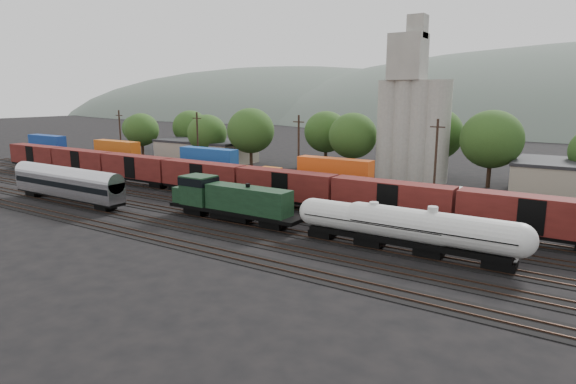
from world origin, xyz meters
The scene contains 13 objects.
ground centered at (0.00, 0.00, 0.00)m, with size 600.00×600.00×0.00m, color black.
tracks centered at (0.00, 0.00, 0.05)m, with size 180.00×33.20×0.20m.
green_locomotive centered at (-5.69, -5.00, 2.84)m, with size 18.94×3.34×5.01m.
tank_car_a centered at (13.74, -5.00, 2.69)m, with size 17.25×3.09×4.52m.
tank_car_b centered at (19.70, -5.00, 2.84)m, with size 18.35×3.29×4.81m.
passenger_coach centered at (-31.32, -10.00, 3.12)m, with size 22.36×2.76×5.08m.
orange_locomotive centered at (-5.80, 10.00, 2.39)m, with size 16.66×2.78×4.16m.
boxcar_string centered at (11.81, 5.00, 3.12)m, with size 169.00×2.90×4.20m.
container_wall centered at (-2.74, 15.00, 2.56)m, with size 165.60×2.60×5.80m.
grain_silo centered at (3.28, 36.00, 11.26)m, with size 13.40×5.00×29.00m.
industrial_sheds centered at (6.63, 35.25, 2.56)m, with size 119.38×17.26×5.10m.
tree_band centered at (-0.52, 36.92, 7.40)m, with size 160.37×21.28×13.18m.
utility_poles centered at (0.00, 22.00, 6.21)m, with size 122.20×0.36×12.00m.
Camera 1 is at (32.29, -49.53, 15.53)m, focal length 30.00 mm.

